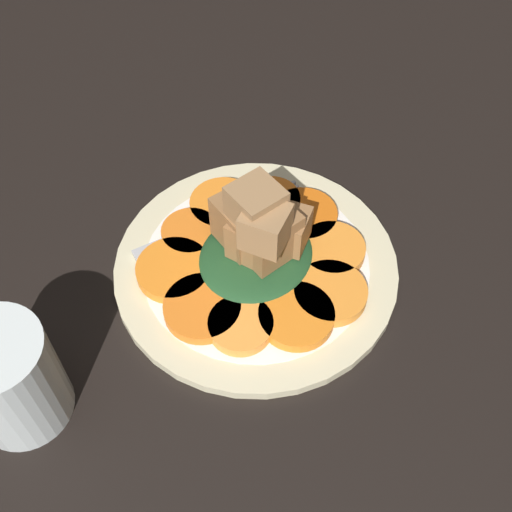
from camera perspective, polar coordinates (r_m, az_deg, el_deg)
table_slab at (r=60.70cm, az=-0.00°, el=-1.77°), size 120.00×120.00×2.00cm
plate at (r=59.47cm, az=-0.00°, el=-0.92°), size 26.15×26.15×1.05cm
carrot_slice_0 at (r=58.33cm, az=-7.33°, el=-1.22°), size 6.81×6.81×1.08cm
carrot_slice_1 at (r=55.75cm, az=-4.81°, el=-4.60°), size 6.77×6.77×1.08cm
carrot_slice_2 at (r=54.65cm, az=-1.37°, el=-6.16°), size 5.60×5.60×1.08cm
carrot_slice_3 at (r=55.22cm, az=3.60°, el=-5.33°), size 6.59×6.59×1.08cm
carrot_slice_4 at (r=56.79cm, az=6.63°, el=-3.26°), size 6.52×6.52×1.08cm
carrot_slice_5 at (r=59.65cm, az=6.79°, el=0.57°), size 6.11×6.11×1.08cm
carrot_slice_6 at (r=62.12cm, az=4.05°, el=3.71°), size 6.53×6.53×1.08cm
carrot_slice_7 at (r=63.15cm, az=1.34°, el=4.92°), size 5.78×5.78×1.08cm
carrot_slice_8 at (r=62.87cm, az=-2.95°, el=4.57°), size 6.50×6.50×1.08cm
carrot_slice_9 at (r=60.79cm, az=-5.85°, el=2.04°), size 5.47×5.47×1.08cm
center_pile at (r=56.32cm, az=0.21°, el=1.83°), size 11.09×9.98×9.69cm
fork at (r=62.09cm, az=-2.79°, el=3.29°), size 17.36×7.87×0.40cm
water_glass at (r=52.07cm, az=-21.09°, el=-10.18°), size 7.61×7.61×9.58cm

